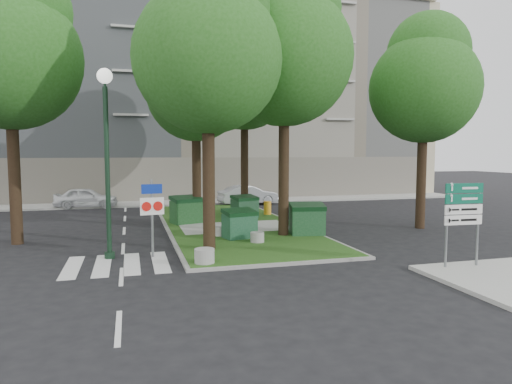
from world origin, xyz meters
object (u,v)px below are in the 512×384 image
object	(u,v)px
bollard_right	(257,237)
dumpster_d	(307,219)
car_silver	(248,195)
tree_median_far	(246,69)
dumpster_c	(245,207)
bollard_mid	(221,231)
litter_bin	(267,208)
bollard_left	(204,256)
dumpster_b	(240,224)
street_lamp	(106,140)
car_white	(86,198)
directional_sign	(463,211)
tree_street_left	(11,45)
tree_median_near_left	(210,45)
dumpster_a	(187,210)
tree_median_near_right	(286,44)
tree_street_right	(425,79)
tree_median_mid	(197,83)
traffic_sign_pole	(152,208)

from	to	relation	value
bollard_right	dumpster_d	bearing A→B (deg)	23.15
dumpster_d	car_silver	distance (m)	12.20
tree_median_far	bollard_right	size ratio (longest dim) A/B	22.34
bollard_right	tree_median_far	bearing A→B (deg)	78.55
dumpster_c	dumpster_d	world-z (taller)	dumpster_d
dumpster_c	bollard_mid	distance (m)	5.30
litter_bin	bollard_left	bearing A→B (deg)	-116.93
dumpster_b	street_lamp	bearing A→B (deg)	-172.77
tree_median_far	bollard_right	distance (m)	12.02
dumpster_d	car_white	size ratio (longest dim) A/B	0.41
dumpster_b	litter_bin	world-z (taller)	dumpster_b
directional_sign	car_white	world-z (taller)	directional_sign
tree_street_left	litter_bin	size ratio (longest dim) A/B	15.07
car_white	car_silver	distance (m)	10.56
tree_median_near_left	dumpster_a	xyz separation A→B (m)	(-0.14, 6.20, -6.55)
tree_median_near_right	tree_street_right	bearing A→B (deg)	4.09
dumpster_a	dumpster_d	bearing A→B (deg)	-61.56
tree_median_near_right	bollard_left	bearing A→B (deg)	-135.19
tree_median_near_right	bollard_right	bearing A→B (deg)	-140.85
tree_street_left	dumpster_d	xyz separation A→B (m)	(11.41, -1.72, -6.88)
dumpster_d	litter_bin	distance (m)	6.40
tree_street_right	car_silver	xyz separation A→B (m)	(-5.50, 11.47, -6.31)
dumpster_d	bollard_left	distance (m)	6.32
litter_bin	car_white	size ratio (longest dim) A/B	0.19
dumpster_a	tree_median_near_right	bearing A→B (deg)	-66.48
tree_median_near_left	car_silver	size ratio (longest dim) A/B	2.59
dumpster_b	litter_bin	xyz separation A→B (m)	(3.15, 6.43, -0.21)
litter_bin	car_silver	size ratio (longest dim) A/B	0.18
tree_median_mid	dumpster_b	xyz separation A→B (m)	(0.96, -4.76, -6.29)
tree_median_near_right	dumpster_d	bearing A→B (deg)	-13.63
tree_median_near_right	tree_median_near_left	bearing A→B (deg)	-150.26
tree_median_near_left	litter_bin	size ratio (longest dim) A/B	14.43
traffic_sign_pole	tree_median_mid	bearing A→B (deg)	62.02
dumpster_a	street_lamp	world-z (taller)	street_lamp
tree_median_near_left	car_white	world-z (taller)	tree_median_near_left
tree_street_right	bollard_left	bearing A→B (deg)	-157.65
tree_street_right	bollard_right	bearing A→B (deg)	-168.24
tree_median_near_right	bollard_mid	world-z (taller)	tree_median_near_right
tree_median_near_left	tree_median_near_right	xyz separation A→B (m)	(3.50, 2.00, 0.67)
dumpster_d	street_lamp	world-z (taller)	street_lamp
dumpster_c	dumpster_d	size ratio (longest dim) A/B	0.95
tree_median_near_right	directional_sign	distance (m)	9.63
tree_median_near_left	tree_median_near_right	bearing A→B (deg)	29.74
tree_street_left	dumpster_b	world-z (taller)	tree_street_left
dumpster_d	street_lamp	distance (m)	8.75
dumpster_c	street_lamp	distance (m)	10.37
dumpster_a	traffic_sign_pole	world-z (taller)	traffic_sign_pole
tree_street_left	bollard_right	size ratio (longest dim) A/B	20.60
dumpster_b	directional_sign	world-z (taller)	directional_sign
bollard_mid	car_silver	distance (m)	12.26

